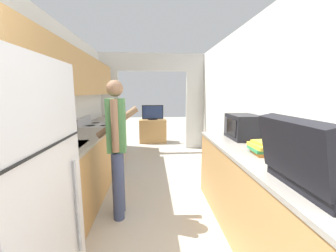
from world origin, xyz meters
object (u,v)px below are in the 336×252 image
Objects in this scene: microwave at (243,127)px; tv_cabinet at (153,131)px; range_oven at (101,147)px; suitcase at (313,166)px; book_stack at (264,148)px; television at (153,113)px; person at (117,146)px.

microwave is 3.88m from tv_cabinet.
range_oven is at bearing 147.08° from microwave.
microwave is (0.18, 1.41, 0.00)m from suitcase.
suitcase reaches higher than microwave.
book_stack is at bearing -45.00° from range_oven.
suitcase is 0.97× the size of television.
microwave is 1.70× the size of book_stack.
book_stack is at bearing 82.00° from suitcase.
range_oven is 2.24× the size of microwave.
microwave reaches higher than television.
person is 3.76m from television.
range_oven is at bearing -114.86° from television.
suitcase reaches higher than television.
tv_cabinet is at bearing 103.97° from book_stack.
book_stack is (1.51, -0.54, 0.09)m from person.
television is at bearing 104.10° from book_stack.
suitcase reaches higher than tv_cabinet.
television is at bearing 65.14° from range_oven.
microwave is (1.59, 0.14, 0.19)m from person.
range_oven is at bearing -114.45° from tv_cabinet.
suitcase is 5.19m from tv_cabinet.
person is at bearing 160.30° from book_stack.
television is at bearing 107.82° from microwave.
book_stack is at bearing -96.72° from microwave.
range_oven is at bearing 17.06° from person.
range_oven is 1.67× the size of television.
tv_cabinet is at bearing 107.63° from microwave.
television is at bearing 100.99° from suitcase.
person is at bearing 137.98° from suitcase.
suitcase is 5.10m from television.
tv_cabinet is (1.01, 2.23, -0.11)m from range_oven.
person is 2.71× the size of suitcase.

